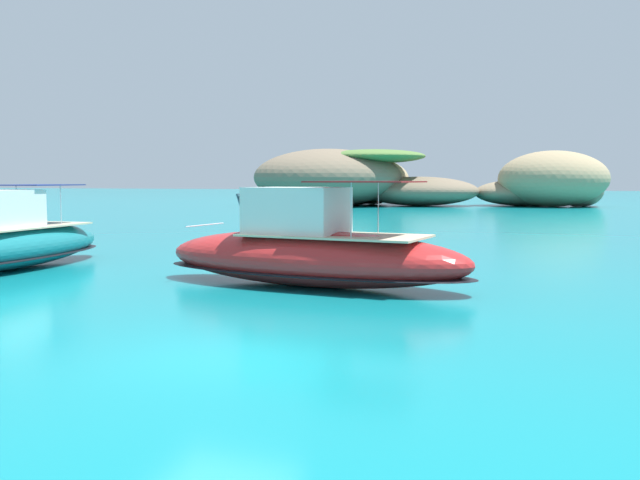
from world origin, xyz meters
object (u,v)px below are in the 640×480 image
(motorboat_red, at_px, (310,253))
(motorboat_teal, at_px, (8,243))
(islet_small, at_px, (545,184))
(islet_large, at_px, (354,179))

(motorboat_red, height_order, motorboat_teal, motorboat_red)
(motorboat_red, xyz_separation_m, motorboat_teal, (-11.37, 0.19, -0.04))
(islet_small, xyz_separation_m, motorboat_red, (-5.53, -67.46, -1.62))
(islet_small, distance_m, motorboat_red, 67.71)
(motorboat_teal, bearing_deg, islet_large, 94.93)
(motorboat_red, relative_size, motorboat_teal, 1.07)
(islet_large, height_order, motorboat_red, islet_large)
(islet_large, distance_m, motorboat_teal, 63.23)
(islet_large, relative_size, islet_small, 1.65)
(islet_small, xyz_separation_m, motorboat_teal, (-16.90, -67.27, -1.66))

